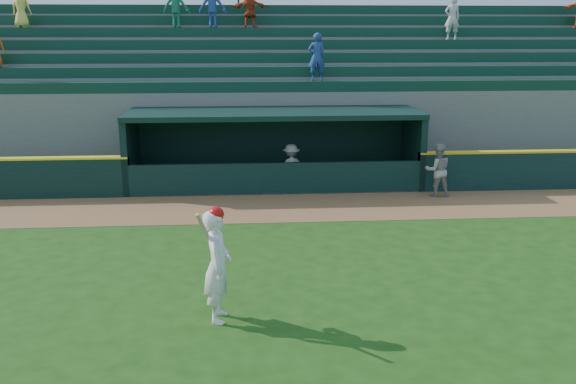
{
  "coord_description": "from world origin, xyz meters",
  "views": [
    {
      "loc": [
        -1.07,
        -12.86,
        4.96
      ],
      "look_at": [
        0.0,
        1.6,
        1.3
      ],
      "focal_mm": 40.0,
      "sensor_mm": 36.0,
      "label": 1
    }
  ],
  "objects": [
    {
      "name": "ground",
      "position": [
        0.0,
        0.0,
        0.0
      ],
      "size": [
        120.0,
        120.0,
        0.0
      ],
      "primitive_type": "plane",
      "color": "#1D4611",
      "rests_on": "ground"
    },
    {
      "name": "warning_track",
      "position": [
        0.0,
        4.9,
        0.01
      ],
      "size": [
        40.0,
        3.0,
        0.01
      ],
      "primitive_type": "cube",
      "color": "brown",
      "rests_on": "ground"
    },
    {
      "name": "dugout_player_front",
      "position": [
        4.91,
        5.9,
        0.82
      ],
      "size": [
        0.81,
        0.63,
        1.63
      ],
      "primitive_type": "imported",
      "rotation": [
        0.0,
        0.0,
        3.12
      ],
      "color": "#999994",
      "rests_on": "ground"
    },
    {
      "name": "dugout_player_inside",
      "position": [
        0.5,
        7.02,
        0.74
      ],
      "size": [
        1.06,
        0.77,
        1.48
      ],
      "primitive_type": "imported",
      "rotation": [
        0.0,
        0.0,
        3.39
      ],
      "color": "gray",
      "rests_on": "ground"
    },
    {
      "name": "dugout",
      "position": [
        0.0,
        8.0,
        1.36
      ],
      "size": [
        9.4,
        2.8,
        2.46
      ],
      "color": "slate",
      "rests_on": "ground"
    },
    {
      "name": "stands",
      "position": [
        -0.01,
        12.57,
        2.4
      ],
      "size": [
        34.5,
        6.25,
        7.57
      ],
      "color": "slate",
      "rests_on": "ground"
    },
    {
      "name": "batter_at_plate",
      "position": [
        -1.52,
        -2.35,
        1.03
      ],
      "size": [
        0.59,
        0.83,
        2.08
      ],
      "color": "white",
      "rests_on": "ground"
    }
  ]
}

